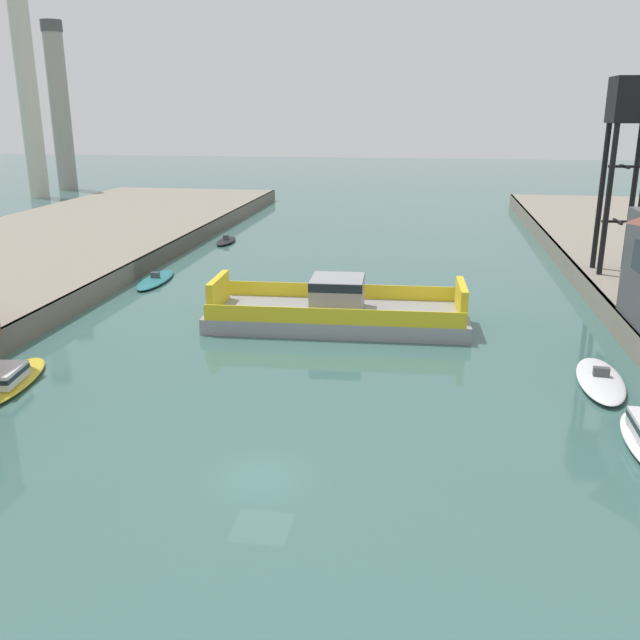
{
  "coord_description": "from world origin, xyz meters",
  "views": [
    {
      "loc": [
        6.55,
        -25.15,
        14.88
      ],
      "look_at": [
        0.0,
        16.23,
        2.0
      ],
      "focal_mm": 38.55,
      "sensor_mm": 36.0,
      "label": 1
    }
  ],
  "objects": [
    {
      "name": "ground_plane",
      "position": [
        0.0,
        0.0,
        0.0
      ],
      "size": [
        400.0,
        400.0,
        0.0
      ],
      "primitive_type": "plane",
      "color": "#3D6660"
    },
    {
      "name": "chain_ferry",
      "position": [
        0.4,
        21.64,
        1.08
      ],
      "size": [
        18.66,
        7.67,
        3.52
      ],
      "color": "#939399",
      "rests_on": "ground"
    },
    {
      "name": "moored_boat_near_right",
      "position": [
        -16.31,
        7.28,
        0.47
      ],
      "size": [
        3.72,
        8.14,
        1.26
      ],
      "color": "yellow",
      "rests_on": "ground"
    },
    {
      "name": "moored_boat_mid_left",
      "position": [
        -17.47,
        31.88,
        0.21
      ],
      "size": [
        2.62,
        7.91,
        0.91
      ],
      "color": "#237075",
      "rests_on": "ground"
    },
    {
      "name": "moored_boat_mid_right",
      "position": [
        16.55,
        12.86,
        0.28
      ],
      "size": [
        3.05,
        7.48,
        1.03
      ],
      "color": "white",
      "rests_on": "ground"
    },
    {
      "name": "moored_boat_far_left",
      "position": [
        -16.61,
        51.22,
        0.22
      ],
      "size": [
        1.95,
        5.52,
        0.92
      ],
      "color": "black",
      "rests_on": "ground"
    },
    {
      "name": "crane_tower",
      "position": [
        22.05,
        34.67,
        14.03
      ],
      "size": [
        3.31,
        3.31,
        15.61
      ],
      "color": "black",
      "rests_on": "quay_right"
    },
    {
      "name": "smokestack_distant_a",
      "position": [
        -61.36,
        87.82,
        18.48
      ],
      "size": [
        3.56,
        3.56,
        34.89
      ],
      "color": "beige",
      "rests_on": "ground"
    },
    {
      "name": "smokestack_distant_b",
      "position": [
        -62.66,
        100.18,
        16.2
      ],
      "size": [
        3.84,
        3.84,
        30.38
      ],
      "color": "#9E998E",
      "rests_on": "ground"
    }
  ]
}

